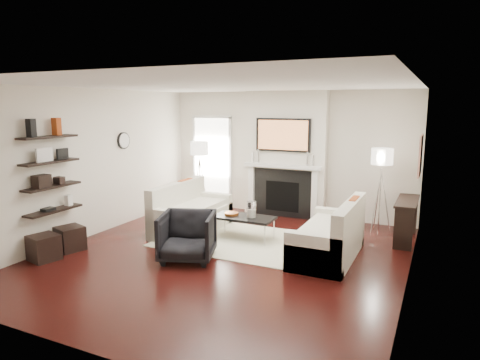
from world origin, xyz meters
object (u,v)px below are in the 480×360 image
at_px(ottoman_near, 70,238).
at_px(loveseat_left_base, 192,220).
at_px(loveseat_right_base, 327,244).
at_px(lamp_left_shade, 199,148).
at_px(lamp_right_shade, 382,156).
at_px(coffee_table, 244,218).
at_px(armchair, 187,234).

bearing_deg(ottoman_near, loveseat_left_base, 54.86).
bearing_deg(loveseat_right_base, lamp_left_shade, 153.11).
relative_size(loveseat_left_base, loveseat_right_base, 1.00).
height_order(loveseat_left_base, ottoman_near, loveseat_left_base).
distance_m(lamp_right_shade, ottoman_near, 5.77).
distance_m(coffee_table, lamp_left_shade, 2.50).
bearing_deg(lamp_left_shade, coffee_table, -39.07).
bearing_deg(armchair, loveseat_right_base, 8.68).
distance_m(armchair, lamp_left_shade, 3.28).
distance_m(loveseat_left_base, loveseat_right_base, 2.72).
distance_m(loveseat_right_base, armchair, 2.23).
bearing_deg(loveseat_left_base, lamp_right_shade, 25.52).
distance_m(loveseat_left_base, coffee_table, 1.12).
xyz_separation_m(loveseat_right_base, lamp_right_shade, (0.54, 1.84, 1.24)).
xyz_separation_m(lamp_left_shade, lamp_right_shade, (3.90, 0.14, 0.00)).
relative_size(loveseat_right_base, coffee_table, 1.64).
height_order(armchair, lamp_right_shade, lamp_right_shade).
relative_size(armchair, ottoman_near, 2.08).
xyz_separation_m(loveseat_left_base, loveseat_right_base, (2.70, -0.30, 0.00)).
xyz_separation_m(loveseat_left_base, armchair, (0.75, -1.36, 0.21)).
distance_m(loveseat_right_base, ottoman_near, 4.26).
bearing_deg(lamp_left_shade, armchair, -63.04).
height_order(coffee_table, lamp_right_shade, lamp_right_shade).
distance_m(loveseat_left_base, lamp_right_shade, 3.80).
xyz_separation_m(loveseat_right_base, ottoman_near, (-3.98, -1.52, -0.01)).
relative_size(loveseat_left_base, ottoman_near, 4.50).
distance_m(loveseat_left_base, ottoman_near, 2.22).
bearing_deg(loveseat_left_base, loveseat_right_base, -6.25).
distance_m(loveseat_right_base, lamp_right_shade, 2.29).
relative_size(coffee_table, ottoman_near, 2.75).
distance_m(coffee_table, ottoman_near, 2.99).
xyz_separation_m(armchair, ottoman_near, (-2.03, -0.45, -0.22)).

